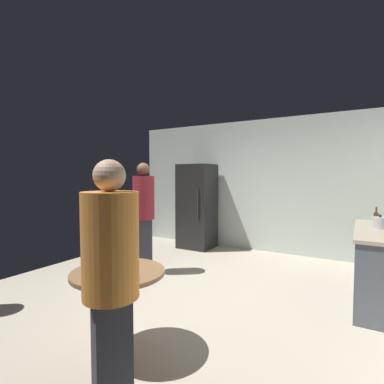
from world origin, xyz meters
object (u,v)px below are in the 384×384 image
at_px(foreground_table, 118,283).
at_px(person_in_orange_shirt, 111,273).
at_px(refrigerator, 197,206).
at_px(beer_bottle_on_counter, 376,218).
at_px(plastic_cup_white, 116,265).
at_px(person_in_maroon_shirt, 144,209).
at_px(kettle, 380,223).
at_px(beer_bottle_amber, 123,270).
at_px(beer_bottle_brown, 102,268).

distance_m(foreground_table, person_in_orange_shirt, 0.82).
relative_size(refrigerator, beer_bottle_on_counter, 7.83).
xyz_separation_m(refrigerator, foreground_table, (1.28, -3.67, -0.27)).
height_order(plastic_cup_white, person_in_maroon_shirt, person_in_maroon_shirt).
xyz_separation_m(refrigerator, plastic_cup_white, (1.28, -3.70, -0.11)).
relative_size(plastic_cup_white, person_in_maroon_shirt, 0.06).
xyz_separation_m(foreground_table, plastic_cup_white, (-0.00, -0.03, 0.16)).
distance_m(kettle, plastic_cup_white, 3.19).
relative_size(beer_bottle_amber, plastic_cup_white, 2.09).
bearing_deg(person_in_orange_shirt, person_in_maroon_shirt, -23.81).
height_order(refrigerator, foreground_table, refrigerator).
bearing_deg(kettle, foreground_table, -129.30).
relative_size(kettle, person_in_orange_shirt, 0.15).
xyz_separation_m(refrigerator, person_in_orange_shirt, (1.77, -4.23, 0.06)).
distance_m(beer_bottle_on_counter, person_in_maroon_shirt, 3.34).
distance_m(beer_bottle_on_counter, beer_bottle_brown, 3.64).
height_order(beer_bottle_amber, person_in_orange_shirt, person_in_orange_shirt).
bearing_deg(kettle, person_in_orange_shirt, -116.67).
bearing_deg(person_in_orange_shirt, foreground_table, -18.20).
bearing_deg(beer_bottle_amber, foreground_table, 143.59).
relative_size(person_in_maroon_shirt, person_in_orange_shirt, 1.07).
relative_size(foreground_table, beer_bottle_amber, 3.48).
bearing_deg(foreground_table, refrigerator, 109.22).
xyz_separation_m(kettle, foreground_table, (-2.00, -2.44, -0.34)).
height_order(person_in_maroon_shirt, person_in_orange_shirt, person_in_maroon_shirt).
distance_m(refrigerator, beer_bottle_amber, 4.10).
distance_m(beer_bottle_brown, plastic_cup_white, 0.18).
distance_m(plastic_cup_white, person_in_orange_shirt, 0.75).
height_order(refrigerator, kettle, refrigerator).
bearing_deg(kettle, plastic_cup_white, -129.02).
xyz_separation_m(kettle, beer_bottle_amber, (-1.80, -2.59, -0.15)).
relative_size(kettle, person_in_maroon_shirt, 0.14).
bearing_deg(plastic_cup_white, foreground_table, 88.07).
distance_m(person_in_maroon_shirt, person_in_orange_shirt, 2.87).
bearing_deg(person_in_maroon_shirt, kettle, 44.92).
distance_m(refrigerator, beer_bottle_brown, 4.08).
distance_m(kettle, beer_bottle_amber, 3.16).
distance_m(beer_bottle_on_counter, beer_bottle_amber, 3.50).
relative_size(foreground_table, beer_bottle_brown, 3.48).
bearing_deg(beer_bottle_amber, kettle, 55.23).
height_order(beer_bottle_amber, person_in_maroon_shirt, person_in_maroon_shirt).
bearing_deg(person_in_maroon_shirt, beer_bottle_amber, -21.17).
bearing_deg(beer_bottle_on_counter, plastic_cup_white, -124.34).
height_order(beer_bottle_on_counter, beer_bottle_brown, beer_bottle_on_counter).
height_order(beer_bottle_on_counter, beer_bottle_amber, beer_bottle_on_counter).
relative_size(refrigerator, person_in_maroon_shirt, 1.02).
bearing_deg(beer_bottle_brown, beer_bottle_amber, 15.91).
distance_m(plastic_cup_white, person_in_maroon_shirt, 2.17).
xyz_separation_m(kettle, beer_bottle_brown, (-1.98, -2.65, -0.15)).
bearing_deg(plastic_cup_white, person_in_maroon_shirt, 123.38).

